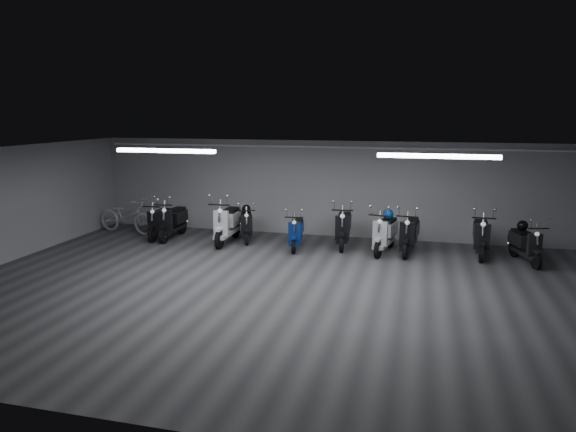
% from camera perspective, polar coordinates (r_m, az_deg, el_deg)
% --- Properties ---
extents(floor, '(14.00, 10.00, 0.01)m').
position_cam_1_polar(floor, '(10.91, -0.76, -8.08)').
color(floor, '#38383B').
rests_on(floor, ground).
extents(ceiling, '(14.00, 10.00, 0.01)m').
position_cam_1_polar(ceiling, '(10.32, -0.80, 6.79)').
color(ceiling, gray).
rests_on(ceiling, ground).
extents(back_wall, '(14.00, 0.01, 2.80)m').
position_cam_1_polar(back_wall, '(15.34, 4.09, 2.98)').
color(back_wall, gray).
rests_on(back_wall, ground).
extents(front_wall, '(14.00, 0.01, 2.80)m').
position_cam_1_polar(front_wall, '(6.04, -13.45, -10.59)').
color(front_wall, gray).
rests_on(front_wall, ground).
extents(fluor_strip_left, '(2.40, 0.18, 0.08)m').
position_cam_1_polar(fluor_strip_left, '(12.36, -13.21, 6.94)').
color(fluor_strip_left, white).
rests_on(fluor_strip_left, ceiling).
extents(fluor_strip_right, '(2.40, 0.18, 0.08)m').
position_cam_1_polar(fluor_strip_right, '(10.98, 16.02, 6.29)').
color(fluor_strip_right, white).
rests_on(fluor_strip_right, ceiling).
extents(conduit, '(13.60, 0.05, 0.05)m').
position_cam_1_polar(conduit, '(15.13, 4.10, 7.51)').
color(conduit, white).
rests_on(conduit, back_wall).
extents(scooter_0, '(0.75, 1.75, 1.27)m').
position_cam_1_polar(scooter_0, '(15.60, -13.86, -0.05)').
color(scooter_0, black).
rests_on(scooter_0, floor).
extents(scooter_1, '(0.66, 1.84, 1.36)m').
position_cam_1_polar(scooter_1, '(15.40, -12.47, 0.04)').
color(scooter_1, black).
rests_on(scooter_1, floor).
extents(scooter_2, '(0.71, 2.01, 1.49)m').
position_cam_1_polar(scooter_2, '(14.62, -6.63, -0.10)').
color(scooter_2, silver).
rests_on(scooter_2, floor).
extents(scooter_3, '(1.03, 1.70, 1.20)m').
position_cam_1_polar(scooter_3, '(14.87, -4.55, -0.43)').
color(scooter_3, black).
rests_on(scooter_3, floor).
extents(scooter_4, '(0.72, 1.65, 1.19)m').
position_cam_1_polar(scooter_4, '(13.96, 0.89, -1.20)').
color(scooter_4, navy).
rests_on(scooter_4, floor).
extents(scooter_5, '(0.76, 1.90, 1.39)m').
position_cam_1_polar(scooter_5, '(14.22, 6.09, -0.62)').
color(scooter_5, black).
rests_on(scooter_5, floor).
extents(scooter_6, '(0.96, 1.91, 1.36)m').
position_cam_1_polar(scooter_6, '(13.76, 10.54, -1.22)').
color(scooter_6, silver).
rests_on(scooter_6, floor).
extents(scooter_7, '(0.81, 1.87, 1.35)m').
position_cam_1_polar(scooter_7, '(13.80, 13.13, -1.30)').
color(scooter_7, black).
rests_on(scooter_7, floor).
extents(scooter_8, '(0.70, 1.87, 1.37)m').
position_cam_1_polar(scooter_8, '(14.09, 20.34, -1.42)').
color(scooter_8, black).
rests_on(scooter_8, floor).
extents(scooter_9, '(0.99, 1.71, 1.21)m').
position_cam_1_polar(scooter_9, '(13.88, 24.53, -2.26)').
color(scooter_9, black).
rests_on(scooter_9, floor).
extents(bicycle, '(2.08, 1.07, 1.28)m').
position_cam_1_polar(bicycle, '(16.51, -17.23, 0.42)').
color(bicycle, silver).
rests_on(bicycle, floor).
extents(helmet_0, '(0.26, 0.26, 0.26)m').
position_cam_1_polar(helmet_0, '(15.04, -4.56, 0.76)').
color(helmet_0, black).
rests_on(helmet_0, scooter_3).
extents(helmet_1, '(0.26, 0.26, 0.26)m').
position_cam_1_polar(helmet_1, '(14.02, 24.21, -0.96)').
color(helmet_1, black).
rests_on(helmet_1, scooter_9).
extents(helmet_2, '(0.28, 0.28, 0.28)m').
position_cam_1_polar(helmet_2, '(13.94, 10.86, 0.20)').
color(helmet_2, navy).
rests_on(helmet_2, scooter_6).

